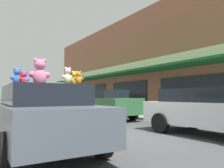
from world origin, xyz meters
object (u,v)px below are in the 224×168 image
(teddy_bear_white, at_px, (67,80))
(parked_car_far_right, at_px, (58,102))
(parked_car_far_left, at_px, (212,110))
(teddy_bear_giant, at_px, (40,73))
(teddy_bear_cream, at_px, (67,76))
(teddy_bear_yellow, at_px, (75,79))
(parked_car_far_center, at_px, (104,103))
(plush_art_car, at_px, (42,115))
(teddy_bear_purple, at_px, (24,78))
(teddy_bear_red, at_px, (22,78))
(teddy_bear_blue, at_px, (17,77))
(teddy_bear_orange, at_px, (79,78))
(teddy_bear_green, at_px, (23,82))

(teddy_bear_white, bearing_deg, parked_car_far_right, -101.03)
(parked_car_far_left, bearing_deg, teddy_bear_giant, 162.63)
(teddy_bear_cream, height_order, teddy_bear_yellow, teddy_bear_yellow)
(teddy_bear_white, height_order, teddy_bear_cream, teddy_bear_cream)
(teddy_bear_yellow, height_order, parked_car_far_left, teddy_bear_yellow)
(parked_car_far_center, bearing_deg, teddy_bear_yellow, -127.27)
(plush_art_car, relative_size, teddy_bear_cream, 13.11)
(plush_art_car, relative_size, teddy_bear_purple, 12.66)
(teddy_bear_white, relative_size, teddy_bear_yellow, 0.62)
(plush_art_car, relative_size, parked_car_far_left, 1.03)
(teddy_bear_yellow, relative_size, parked_car_far_center, 0.08)
(teddy_bear_red, xyz_separation_m, parked_car_far_left, (5.37, -0.81, -0.77))
(plush_art_car, xyz_separation_m, teddy_bear_blue, (-0.56, 0.04, 0.86))
(teddy_bear_white, bearing_deg, plush_art_car, -56.71)
(teddy_bear_orange, distance_m, teddy_bear_blue, 1.44)
(teddy_bear_green, bearing_deg, parked_car_far_right, -164.30)
(teddy_bear_purple, distance_m, teddy_bear_red, 0.57)
(teddy_bear_cream, bearing_deg, teddy_bear_blue, -69.70)
(teddy_bear_giant, distance_m, teddy_bear_white, 1.05)
(teddy_bear_purple, bearing_deg, plush_art_car, 151.66)
(teddy_bear_white, height_order, teddy_bear_green, teddy_bear_green)
(teddy_bear_blue, height_order, parked_car_far_left, teddy_bear_blue)
(teddy_bear_red, xyz_separation_m, teddy_bear_blue, (-0.02, 0.42, 0.06))
(teddy_bear_yellow, bearing_deg, teddy_bear_orange, 102.38)
(plush_art_car, distance_m, teddy_bear_white, 1.08)
(plush_art_car, distance_m, teddy_bear_orange, 1.36)
(teddy_bear_orange, bearing_deg, parked_car_far_center, -77.51)
(plush_art_car, distance_m, teddy_bear_green, 1.06)
(parked_car_far_left, height_order, parked_car_far_center, parked_car_far_center)
(teddy_bear_yellow, height_order, parked_car_far_center, teddy_bear_yellow)
(teddy_bear_giant, bearing_deg, teddy_bear_red, 59.84)
(teddy_bear_blue, xyz_separation_m, teddy_bear_green, (0.25, 0.60, -0.07))
(teddy_bear_red, relative_size, parked_car_far_left, 0.06)
(teddy_bear_giant, bearing_deg, teddy_bear_white, 115.26)
(teddy_bear_blue, distance_m, teddy_bear_yellow, 1.27)
(plush_art_car, height_order, teddy_bear_green, teddy_bear_green)
(parked_car_far_right, bearing_deg, teddy_bear_orange, -107.99)
(plush_art_car, height_order, teddy_bear_cream, teddy_bear_cream)
(teddy_bear_green, bearing_deg, plush_art_car, 64.73)
(teddy_bear_red, bearing_deg, teddy_bear_yellow, 118.71)
(teddy_bear_purple, relative_size, teddy_bear_green, 1.45)
(teddy_bear_yellow, bearing_deg, teddy_bear_green, -16.60)
(teddy_bear_cream, bearing_deg, teddy_bear_orange, 173.10)
(teddy_bear_white, relative_size, teddy_bear_green, 0.93)
(teddy_bear_blue, relative_size, parked_car_far_right, 0.09)
(teddy_bear_yellow, xyz_separation_m, parked_car_far_left, (4.19, -0.84, -0.82))
(teddy_bear_orange, height_order, teddy_bear_purple, teddy_bear_purple)
(teddy_bear_orange, xyz_separation_m, teddy_bear_red, (-0.98, 0.62, -0.01))
(teddy_bear_white, height_order, teddy_bear_blue, teddy_bear_blue)
(teddy_bear_giant, relative_size, teddy_bear_red, 2.73)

